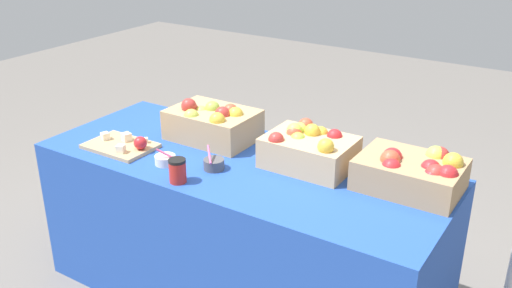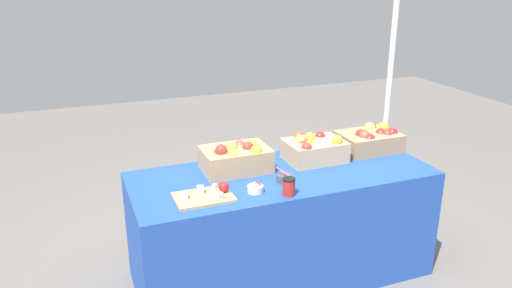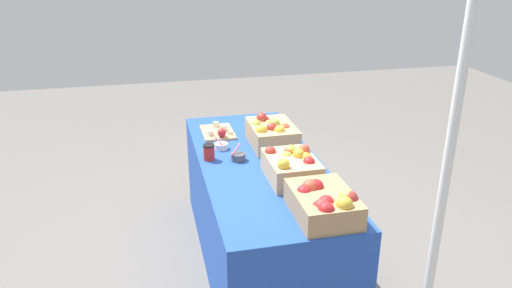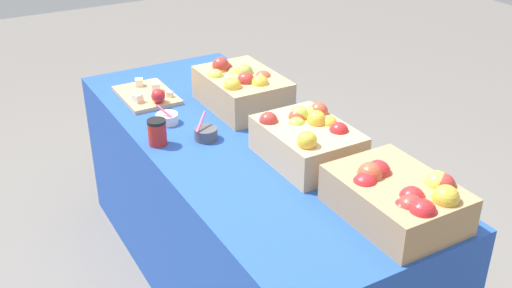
{
  "view_description": "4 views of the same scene",
  "coord_description": "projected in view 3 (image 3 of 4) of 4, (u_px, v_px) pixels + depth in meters",
  "views": [
    {
      "loc": [
        1.33,
        -1.94,
        1.84
      ],
      "look_at": [
        0.07,
        0.02,
        0.83
      ],
      "focal_mm": 40.17,
      "sensor_mm": 36.0,
      "label": 1
    },
    {
      "loc": [
        -1.21,
        -2.65,
        1.96
      ],
      "look_at": [
        -0.16,
        0.04,
        0.94
      ],
      "focal_mm": 35.16,
      "sensor_mm": 36.0,
      "label": 2
    },
    {
      "loc": [
        2.82,
        -0.68,
        2.02
      ],
      "look_at": [
        0.07,
        -0.04,
        0.89
      ],
      "focal_mm": 34.81,
      "sensor_mm": 36.0,
      "label": 3
    },
    {
      "loc": [
        1.91,
        -1.02,
        1.84
      ],
      "look_at": [
        0.19,
        -0.04,
        0.8
      ],
      "focal_mm": 42.66,
      "sensor_mm": 36.0,
      "label": 4
    }
  ],
  "objects": [
    {
      "name": "ground_plane",
      "position": [
        260.0,
        259.0,
        3.45
      ],
      "size": [
        10.0,
        10.0,
        0.0
      ],
      "primitive_type": "plane",
      "color": "slate"
    },
    {
      "name": "apple_crate_right",
      "position": [
        271.0,
        133.0,
        3.4
      ],
      "size": [
        0.42,
        0.29,
        0.2
      ],
      "color": "tan",
      "rests_on": "table"
    },
    {
      "name": "table",
      "position": [
        260.0,
        212.0,
        3.31
      ],
      "size": [
        1.9,
        0.76,
        0.74
      ],
      "primitive_type": "cube",
      "color": "#234CAD",
      "rests_on": "ground_plane"
    },
    {
      "name": "tent_pole",
      "position": [
        445.0,
        181.0,
        2.12
      ],
      "size": [
        0.04,
        0.04,
        2.18
      ],
      "primitive_type": "cylinder",
      "color": "white",
      "rests_on": "ground_plane"
    },
    {
      "name": "sample_bowl_near",
      "position": [
        221.0,
        146.0,
        3.36
      ],
      "size": [
        0.09,
        0.09,
        0.09
      ],
      "color": "silver",
      "rests_on": "table"
    },
    {
      "name": "apple_crate_left",
      "position": [
        324.0,
        203.0,
        2.5
      ],
      "size": [
        0.41,
        0.3,
        0.18
      ],
      "color": "tan",
      "rests_on": "table"
    },
    {
      "name": "coffee_cup",
      "position": [
        209.0,
        152.0,
        3.18
      ],
      "size": [
        0.07,
        0.07,
        0.1
      ],
      "color": "red",
      "rests_on": "table"
    },
    {
      "name": "cutting_board_front",
      "position": [
        218.0,
        132.0,
        3.62
      ],
      "size": [
        0.32,
        0.23,
        0.08
      ],
      "color": "tan",
      "rests_on": "table"
    },
    {
      "name": "apple_crate_middle",
      "position": [
        292.0,
        166.0,
        2.91
      ],
      "size": [
        0.38,
        0.28,
        0.19
      ],
      "color": "tan",
      "rests_on": "table"
    },
    {
      "name": "sample_bowl_mid",
      "position": [
        238.0,
        157.0,
        3.18
      ],
      "size": [
        0.1,
        0.1,
        0.1
      ],
      "color": "#4C4C51",
      "rests_on": "table"
    }
  ]
}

